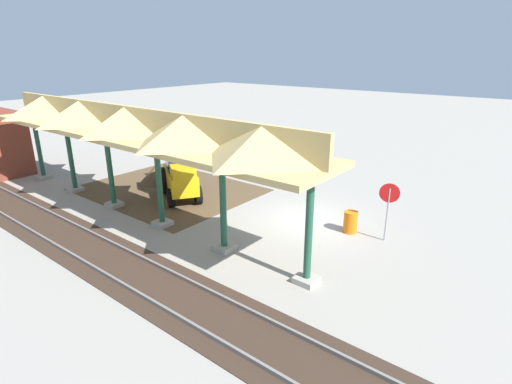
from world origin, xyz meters
name	(u,v)px	position (x,y,z in m)	size (l,w,h in m)	color
ground_plane	(307,221)	(0.00, 0.00, 0.00)	(120.00, 120.00, 0.00)	gray
dirt_work_zone	(169,190)	(8.04, 1.01, 0.00)	(8.98, 7.00, 0.01)	brown
platform_canopy	(127,123)	(6.37, 4.22, 4.17)	(19.10, 3.20, 4.90)	#9E998E
rail_tracks	(179,296)	(0.00, 7.32, 0.03)	(60.00, 2.58, 0.15)	slate
stop_sign	(389,200)	(-3.37, -0.28, 1.69)	(0.73, 0.26, 2.35)	gray
backhoe	(180,173)	(6.67, 1.33, 1.27)	(4.86, 3.72, 2.82)	#EAB214
dirt_mound	(157,183)	(9.53, 0.61, 0.00)	(3.88, 3.88, 2.03)	brown
traffic_barrel	(350,222)	(-1.97, -0.14, 0.45)	(0.56, 0.56, 0.90)	orange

